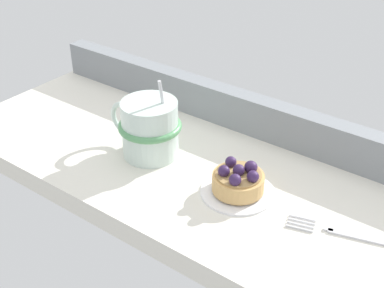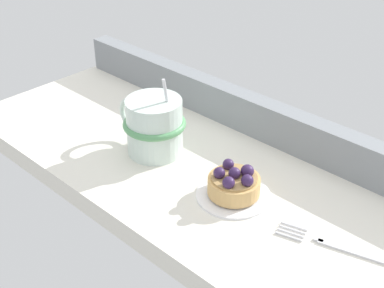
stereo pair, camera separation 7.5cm
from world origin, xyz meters
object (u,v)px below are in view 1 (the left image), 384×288
at_px(dessert_plate, 238,191).
at_px(dessert_fork, 350,234).
at_px(raspberry_tart, 238,180).
at_px(coffee_mug, 149,128).

xyz_separation_m(dessert_plate, dessert_fork, (0.16, 0.01, 0.00)).
height_order(dessert_plate, raspberry_tart, raspberry_tart).
distance_m(dessert_plate, coffee_mug, 0.17).
bearing_deg(raspberry_tart, dessert_plate, 178.14).
relative_size(raspberry_tart, dessert_fork, 0.45).
relative_size(dessert_plate, dessert_fork, 0.64).
bearing_deg(dessert_plate, raspberry_tart, -1.86).
distance_m(dessert_plate, raspberry_tart, 0.02).
xyz_separation_m(dessert_plate, coffee_mug, (-0.16, 0.00, 0.04)).
height_order(coffee_mug, dessert_fork, coffee_mug).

